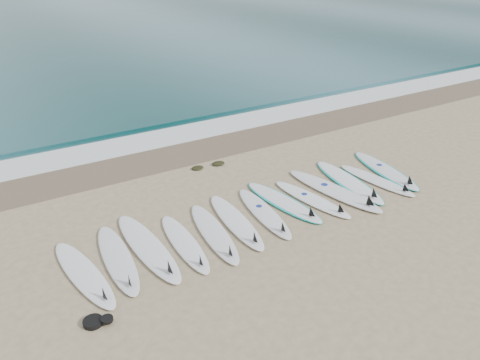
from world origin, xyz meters
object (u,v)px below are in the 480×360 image
surfboard_12 (386,170)px  leash_coil (96,321)px  surfboard_0 (85,275)px  surfboard_6 (265,213)px

surfboard_12 → leash_coil: surfboard_12 is taller
surfboard_0 → surfboard_12: 8.07m
surfboard_12 → surfboard_6: bearing=-167.8°
surfboard_0 → surfboard_6: surfboard_0 is taller
surfboard_6 → leash_coil: surfboard_6 is taller
surfboard_0 → surfboard_12: (8.07, 0.27, -0.01)m
leash_coil → surfboard_6: bearing=18.2°
surfboard_0 → leash_coil: surfboard_0 is taller
surfboard_12 → leash_coil: bearing=-159.6°
surfboard_6 → leash_coil: bearing=-154.3°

